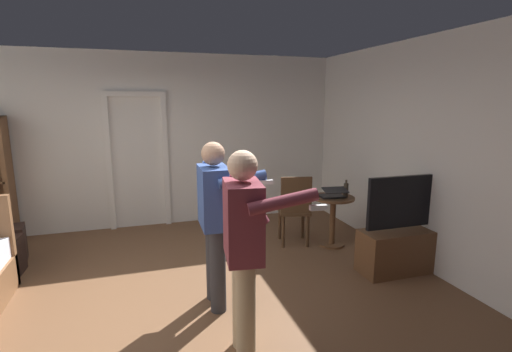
{
  "coord_description": "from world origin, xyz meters",
  "views": [
    {
      "loc": [
        -0.14,
        -3.46,
        1.98
      ],
      "look_at": [
        0.98,
        0.12,
        1.24
      ],
      "focal_mm": 26.54,
      "sensor_mm": 36.0,
      "label": 1
    }
  ],
  "objects_px": {
    "wooden_chair": "(295,207)",
    "person_striped_shirt": "(215,213)",
    "tv_flatscreen": "(403,243)",
    "side_table": "(333,213)",
    "laptop": "(333,194)",
    "person_blue_shirt": "(245,242)",
    "bottle_on_table": "(346,190)"
  },
  "relations": [
    {
      "from": "person_striped_shirt",
      "to": "wooden_chair",
      "type": "bearing_deg",
      "value": 42.39
    },
    {
      "from": "side_table",
      "to": "person_blue_shirt",
      "type": "distance_m",
      "value": 2.64
    },
    {
      "from": "wooden_chair",
      "to": "person_striped_shirt",
      "type": "bearing_deg",
      "value": -137.61
    },
    {
      "from": "side_table",
      "to": "wooden_chair",
      "type": "relative_size",
      "value": 0.71
    },
    {
      "from": "tv_flatscreen",
      "to": "bottle_on_table",
      "type": "relative_size",
      "value": 4.79
    },
    {
      "from": "tv_flatscreen",
      "to": "person_blue_shirt",
      "type": "bearing_deg",
      "value": -157.49
    },
    {
      "from": "wooden_chair",
      "to": "person_blue_shirt",
      "type": "height_order",
      "value": "person_blue_shirt"
    },
    {
      "from": "side_table",
      "to": "tv_flatscreen",
      "type": "bearing_deg",
      "value": -67.6
    },
    {
      "from": "side_table",
      "to": "person_striped_shirt",
      "type": "bearing_deg",
      "value": -150.3
    },
    {
      "from": "tv_flatscreen",
      "to": "side_table",
      "type": "relative_size",
      "value": 1.65
    },
    {
      "from": "laptop",
      "to": "person_blue_shirt",
      "type": "distance_m",
      "value": 2.54
    },
    {
      "from": "tv_flatscreen",
      "to": "laptop",
      "type": "distance_m",
      "value": 1.1
    },
    {
      "from": "tv_flatscreen",
      "to": "laptop",
      "type": "xyz_separation_m",
      "value": [
        -0.43,
        0.93,
        0.41
      ]
    },
    {
      "from": "person_blue_shirt",
      "to": "person_striped_shirt",
      "type": "relative_size",
      "value": 1.01
    },
    {
      "from": "bottle_on_table",
      "to": "person_striped_shirt",
      "type": "xyz_separation_m",
      "value": [
        -1.99,
        -0.97,
        0.13
      ]
    },
    {
      "from": "laptop",
      "to": "person_striped_shirt",
      "type": "height_order",
      "value": "person_striped_shirt"
    },
    {
      "from": "laptop",
      "to": "bottle_on_table",
      "type": "relative_size",
      "value": 1.51
    },
    {
      "from": "laptop",
      "to": "person_blue_shirt",
      "type": "height_order",
      "value": "person_blue_shirt"
    },
    {
      "from": "bottle_on_table",
      "to": "person_blue_shirt",
      "type": "xyz_separation_m",
      "value": [
        -1.93,
        -1.8,
        0.15
      ]
    },
    {
      "from": "side_table",
      "to": "person_striped_shirt",
      "type": "xyz_separation_m",
      "value": [
        -1.85,
        -1.05,
        0.47
      ]
    },
    {
      "from": "laptop",
      "to": "person_striped_shirt",
      "type": "xyz_separation_m",
      "value": [
        -1.81,
        -1.01,
        0.18
      ]
    },
    {
      "from": "person_blue_shirt",
      "to": "person_striped_shirt",
      "type": "bearing_deg",
      "value": 93.9
    },
    {
      "from": "side_table",
      "to": "person_striped_shirt",
      "type": "height_order",
      "value": "person_striped_shirt"
    },
    {
      "from": "bottle_on_table",
      "to": "side_table",
      "type": "bearing_deg",
      "value": 150.26
    },
    {
      "from": "person_blue_shirt",
      "to": "person_striped_shirt",
      "type": "xyz_separation_m",
      "value": [
        -0.06,
        0.82,
        -0.01
      ]
    },
    {
      "from": "bottle_on_table",
      "to": "person_blue_shirt",
      "type": "relative_size",
      "value": 0.15
    },
    {
      "from": "bottle_on_table",
      "to": "laptop",
      "type": "bearing_deg",
      "value": 168.03
    },
    {
      "from": "tv_flatscreen",
      "to": "laptop",
      "type": "bearing_deg",
      "value": 115.14
    },
    {
      "from": "wooden_chair",
      "to": "person_striped_shirt",
      "type": "relative_size",
      "value": 0.61
    },
    {
      "from": "bottle_on_table",
      "to": "wooden_chair",
      "type": "xyz_separation_m",
      "value": [
        -0.63,
        0.26,
        -0.26
      ]
    },
    {
      "from": "wooden_chair",
      "to": "person_striped_shirt",
      "type": "xyz_separation_m",
      "value": [
        -1.35,
        -1.24,
        0.39
      ]
    },
    {
      "from": "person_blue_shirt",
      "to": "person_striped_shirt",
      "type": "height_order",
      "value": "person_blue_shirt"
    }
  ]
}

